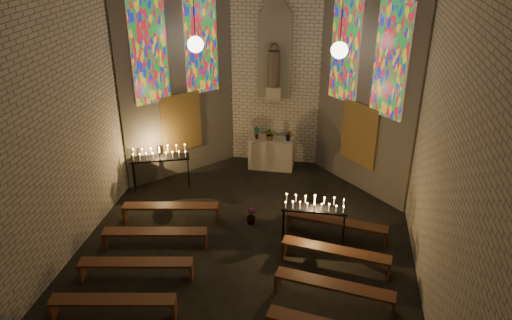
# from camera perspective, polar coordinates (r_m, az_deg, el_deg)

# --- Properties ---
(floor) EXTENTS (12.00, 12.00, 0.00)m
(floor) POSITION_cam_1_polar(r_m,az_deg,el_deg) (11.54, -2.21, -13.06)
(floor) COLOR black
(floor) RESTS_ON ground
(room) EXTENTS (8.22, 12.43, 7.00)m
(room) POSITION_cam_1_polar(r_m,az_deg,el_deg) (12.76, 0.61, 9.89)
(room) COLOR beige
(room) RESTS_ON ground
(altar) EXTENTS (1.40, 0.60, 1.00)m
(altar) POSITION_cam_1_polar(r_m,az_deg,el_deg) (15.84, 1.75, 0.78)
(altar) COLOR #BFB39C
(altar) RESTS_ON ground
(flower_vase_left) EXTENTS (0.23, 0.17, 0.41)m
(flower_vase_left) POSITION_cam_1_polar(r_m,az_deg,el_deg) (15.56, 0.06, 3.15)
(flower_vase_left) COLOR #4C723F
(flower_vase_left) RESTS_ON altar
(flower_vase_center) EXTENTS (0.38, 0.34, 0.40)m
(flower_vase_center) POSITION_cam_1_polar(r_m,az_deg,el_deg) (15.48, 1.63, 3.00)
(flower_vase_center) COLOR #4C723F
(flower_vase_center) RESTS_ON altar
(flower_vase_right) EXTENTS (0.24, 0.21, 0.36)m
(flower_vase_right) POSITION_cam_1_polar(r_m,az_deg,el_deg) (15.46, 3.76, 2.82)
(flower_vase_right) COLOR #4C723F
(flower_vase_right) RESTS_ON altar
(aisle_flower_pot) EXTENTS (0.30, 0.30, 0.44)m
(aisle_flower_pot) POSITION_cam_1_polar(r_m,az_deg,el_deg) (13.14, -0.59, -6.40)
(aisle_flower_pot) COLOR #4C723F
(aisle_flower_pot) RESTS_ON ground
(votive_stand_left) EXTENTS (1.72, 0.93, 1.24)m
(votive_stand_left) POSITION_cam_1_polar(r_m,az_deg,el_deg) (14.67, -10.94, 0.53)
(votive_stand_left) COLOR black
(votive_stand_left) RESTS_ON ground
(votive_stand_right) EXTENTS (1.58, 0.40, 1.16)m
(votive_stand_right) POSITION_cam_1_polar(r_m,az_deg,el_deg) (12.16, 6.70, -5.23)
(votive_stand_right) COLOR black
(votive_stand_right) RESTS_ON ground
(pew_left_0) EXTENTS (2.52, 0.76, 0.48)m
(pew_left_0) POSITION_cam_1_polar(r_m,az_deg,el_deg) (13.34, -9.72, -5.43)
(pew_left_0) COLOR #512B17
(pew_left_0) RESTS_ON ground
(pew_right_0) EXTENTS (2.52, 0.76, 0.48)m
(pew_right_0) POSITION_cam_1_polar(r_m,az_deg,el_deg) (12.69, 9.24, -7.16)
(pew_right_0) COLOR #512B17
(pew_right_0) RESTS_ON ground
(pew_left_1) EXTENTS (2.52, 0.76, 0.48)m
(pew_left_1) POSITION_cam_1_polar(r_m,az_deg,el_deg) (12.40, -11.49, -8.27)
(pew_left_1) COLOR #512B17
(pew_left_1) RESTS_ON ground
(pew_right_1) EXTENTS (2.52, 0.76, 0.48)m
(pew_right_1) POSITION_cam_1_polar(r_m,az_deg,el_deg) (11.71, 9.09, -10.36)
(pew_right_1) COLOR #512B17
(pew_right_1) RESTS_ON ground
(pew_left_2) EXTENTS (2.52, 0.76, 0.48)m
(pew_left_2) POSITION_cam_1_polar(r_m,az_deg,el_deg) (11.51, -13.57, -11.56)
(pew_left_2) COLOR #512B17
(pew_left_2) RESTS_ON ground
(pew_right_2) EXTENTS (2.52, 0.76, 0.48)m
(pew_right_2) POSITION_cam_1_polar(r_m,az_deg,el_deg) (10.76, 8.91, -14.14)
(pew_right_2) COLOR #512B17
(pew_right_2) RESTS_ON ground
(pew_left_3) EXTENTS (2.52, 0.76, 0.48)m
(pew_left_3) POSITION_cam_1_polar(r_m,az_deg,el_deg) (10.68, -16.04, -15.36)
(pew_left_3) COLOR #512B17
(pew_left_3) RESTS_ON ground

